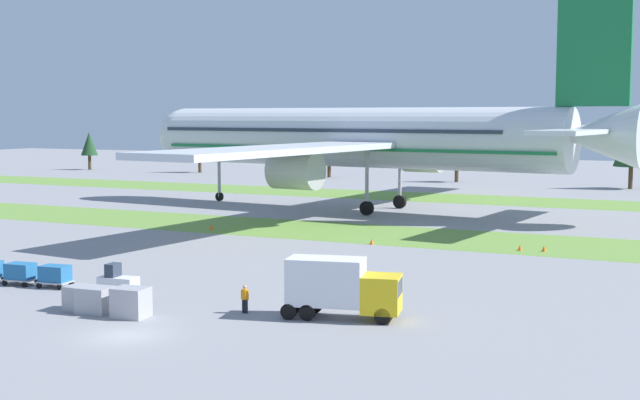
{
  "coord_description": "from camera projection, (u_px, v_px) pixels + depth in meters",
  "views": [
    {
      "loc": [
        29.44,
        -37.12,
        12.03
      ],
      "look_at": [
        -5.46,
        36.18,
        4.0
      ],
      "focal_mm": 48.38,
      "sensor_mm": 36.0,
      "label": 1
    }
  ],
  "objects": [
    {
      "name": "ground_crew_marshaller",
      "position": [
        245.0,
        298.0,
        52.38
      ],
      "size": [
        0.56,
        0.36,
        1.74
      ],
      "rotation": [
        0.0,
        0.0,
        6.21
      ],
      "color": "black",
      "rests_on": "ground"
    },
    {
      "name": "catering_truck",
      "position": [
        341.0,
        286.0,
        50.97
      ],
      "size": [
        7.29,
        3.77,
        3.58
      ],
      "rotation": [
        0.0,
        0.0,
        -1.35
      ],
      "color": "yellow",
      "rests_on": "ground"
    },
    {
      "name": "grass_strip_far",
      "position": [
        497.0,
        200.0,
        121.81
      ],
      "size": [
        320.0,
        13.85,
        0.01
      ],
      "primitive_type": "cube",
      "color": "olive",
      "rests_on": "ground"
    },
    {
      "name": "taxiway_marker_1",
      "position": [
        520.0,
        248.0,
        76.65
      ],
      "size": [
        0.44,
        0.44,
        0.54
      ],
      "primitive_type": "cone",
      "color": "orange",
      "rests_on": "ground"
    },
    {
      "name": "cargo_dolly_lead",
      "position": [
        55.0,
        274.0,
        60.2
      ],
      "size": [
        2.35,
        1.73,
        1.55
      ],
      "rotation": [
        0.0,
        0.0,
        -1.46
      ],
      "color": "#A3A3A8",
      "rests_on": "ground"
    },
    {
      "name": "taxiway_marker_2",
      "position": [
        211.0,
        226.0,
        90.57
      ],
      "size": [
        0.44,
        0.44,
        0.7
      ],
      "primitive_type": "cone",
      "color": "orange",
      "rests_on": "ground"
    },
    {
      "name": "uld_container_2",
      "position": [
        95.0,
        300.0,
        52.53
      ],
      "size": [
        2.14,
        1.78,
        1.59
      ],
      "primitive_type": "cube",
      "rotation": [
        0.0,
        0.0,
        0.09
      ],
      "color": "#A3A3A8",
      "rests_on": "ground"
    },
    {
      "name": "cargo_dolly_second",
      "position": [
        21.0,
        272.0,
        61.16
      ],
      "size": [
        2.35,
        1.73,
        1.55
      ],
      "rotation": [
        0.0,
        0.0,
        -1.46
      ],
      "color": "#A3A3A8",
      "rests_on": "ground"
    },
    {
      "name": "ground_plane",
      "position": [
        126.0,
        336.0,
        47.13
      ],
      "size": [
        400.0,
        400.0,
        0.0
      ],
      "primitive_type": "plane",
      "color": "gray"
    },
    {
      "name": "taxiway_marker_0",
      "position": [
        372.0,
        242.0,
        80.3
      ],
      "size": [
        0.44,
        0.44,
        0.52
      ],
      "primitive_type": "cone",
      "color": "orange",
      "rests_on": "ground"
    },
    {
      "name": "uld_container_1",
      "position": [
        131.0,
        302.0,
        51.33
      ],
      "size": [
        2.14,
        1.78,
        1.79
      ],
      "primitive_type": "cube",
      "rotation": [
        0.0,
        0.0,
        0.09
      ],
      "color": "#A3A3A8",
      "rests_on": "ground"
    },
    {
      "name": "grass_strip_near",
      "position": [
        400.0,
        236.0,
        86.14
      ],
      "size": [
        320.0,
        13.85,
        0.01
      ],
      "primitive_type": "cube",
      "color": "olive",
      "rests_on": "ground"
    },
    {
      "name": "airliner",
      "position": [
        366.0,
        137.0,
        107.99
      ],
      "size": [
        66.25,
        81.93,
        25.7
      ],
      "rotation": [
        0.0,
        0.0,
        1.47
      ],
      "color": "silver",
      "rests_on": "ground"
    },
    {
      "name": "taxiway_marker_3",
      "position": [
        544.0,
        249.0,
        76.13
      ],
      "size": [
        0.44,
        0.44,
        0.53
      ],
      "primitive_type": "cone",
      "color": "orange",
      "rests_on": "ground"
    },
    {
      "name": "baggage_tug",
      "position": [
        117.0,
        280.0,
        58.56
      ],
      "size": [
        2.72,
        1.57,
        1.97
      ],
      "rotation": [
        0.0,
        0.0,
        -1.46
      ],
      "color": "silver",
      "rests_on": "ground"
    },
    {
      "name": "uld_container_0",
      "position": [
        83.0,
        298.0,
        53.13
      ],
      "size": [
        2.01,
        1.61,
        1.54
      ],
      "primitive_type": "cube",
      "rotation": [
        0.0,
        0.0,
        0.01
      ],
      "color": "#A3A3A8",
      "rests_on": "ground"
    }
  ]
}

